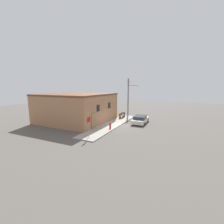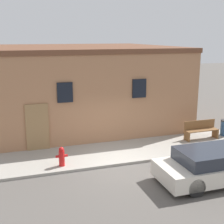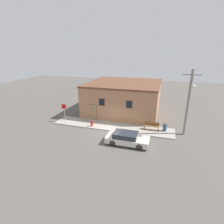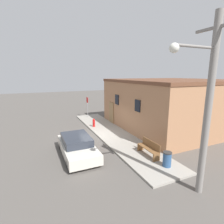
{
  "view_description": "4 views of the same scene",
  "coord_description": "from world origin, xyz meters",
  "px_view_note": "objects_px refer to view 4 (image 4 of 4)",
  "views": [
    {
      "loc": [
        -19.64,
        -7.8,
        5.55
      ],
      "look_at": [
        0.01,
        1.34,
        1.91
      ],
      "focal_mm": 24.0,
      "sensor_mm": 36.0,
      "label": 1
    },
    {
      "loc": [
        -4.02,
        -10.94,
        5.08
      ],
      "look_at": [
        0.01,
        1.34,
        1.91
      ],
      "focal_mm": 50.0,
      "sensor_mm": 36.0,
      "label": 2
    },
    {
      "loc": [
        5.82,
        -17.55,
        8.8
      ],
      "look_at": [
        0.01,
        1.34,
        1.91
      ],
      "focal_mm": 28.0,
      "sensor_mm": 36.0,
      "label": 3
    },
    {
      "loc": [
        12.83,
        -4.44,
        4.94
      ],
      "look_at": [
        0.01,
        1.34,
        1.91
      ],
      "focal_mm": 28.0,
      "sensor_mm": 36.0,
      "label": 4
    }
  ],
  "objects_px": {
    "utility_pole": "(206,104)",
    "parked_car": "(77,146)",
    "bench": "(149,148)",
    "fire_hydrant": "(94,123)",
    "stop_sign": "(87,103)",
    "trash_bin": "(167,159)"
  },
  "relations": [
    {
      "from": "trash_bin",
      "to": "parked_car",
      "type": "distance_m",
      "value": 5.36
    },
    {
      "from": "stop_sign",
      "to": "parked_car",
      "type": "relative_size",
      "value": 0.54
    },
    {
      "from": "fire_hydrant",
      "to": "parked_car",
      "type": "relative_size",
      "value": 0.18
    },
    {
      "from": "bench",
      "to": "trash_bin",
      "type": "relative_size",
      "value": 2.08
    },
    {
      "from": "bench",
      "to": "parked_car",
      "type": "distance_m",
      "value": 4.43
    },
    {
      "from": "stop_sign",
      "to": "bench",
      "type": "distance_m",
      "value": 11.24
    },
    {
      "from": "fire_hydrant",
      "to": "bench",
      "type": "height_order",
      "value": "bench"
    },
    {
      "from": "bench",
      "to": "utility_pole",
      "type": "bearing_deg",
      "value": -1.55
    },
    {
      "from": "bench",
      "to": "utility_pole",
      "type": "height_order",
      "value": "utility_pole"
    },
    {
      "from": "fire_hydrant",
      "to": "stop_sign",
      "type": "xyz_separation_m",
      "value": [
        -4.1,
        0.62,
        1.18
      ]
    },
    {
      "from": "utility_pole",
      "to": "parked_car",
      "type": "bearing_deg",
      "value": -145.81
    },
    {
      "from": "stop_sign",
      "to": "bench",
      "type": "xyz_separation_m",
      "value": [
        11.17,
        0.55,
        -1.11
      ]
    },
    {
      "from": "utility_pole",
      "to": "bench",
      "type": "bearing_deg",
      "value": 178.45
    },
    {
      "from": "utility_pole",
      "to": "parked_car",
      "type": "relative_size",
      "value": 1.68
    },
    {
      "from": "bench",
      "to": "trash_bin",
      "type": "height_order",
      "value": "bench"
    },
    {
      "from": "parked_car",
      "to": "stop_sign",
      "type": "bearing_deg",
      "value": 159.68
    },
    {
      "from": "parked_car",
      "to": "trash_bin",
      "type": "bearing_deg",
      "value": 48.48
    },
    {
      "from": "fire_hydrant",
      "to": "bench",
      "type": "relative_size",
      "value": 0.45
    },
    {
      "from": "bench",
      "to": "trash_bin",
      "type": "xyz_separation_m",
      "value": [
        1.49,
        0.09,
        -0.05
      ]
    },
    {
      "from": "fire_hydrant",
      "to": "bench",
      "type": "xyz_separation_m",
      "value": [
        7.07,
        1.16,
        0.07
      ]
    },
    {
      "from": "utility_pole",
      "to": "parked_car",
      "type": "xyz_separation_m",
      "value": [
        -5.63,
        -3.82,
        -3.26
      ]
    },
    {
      "from": "stop_sign",
      "to": "utility_pole",
      "type": "bearing_deg",
      "value": 1.74
    }
  ]
}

